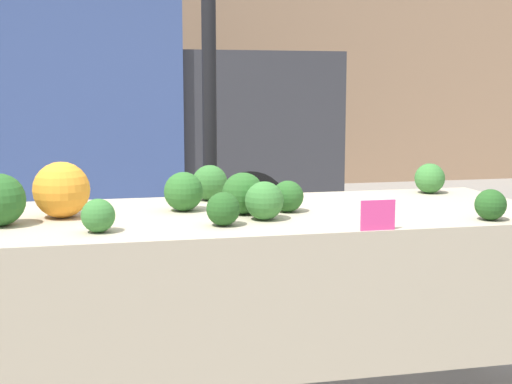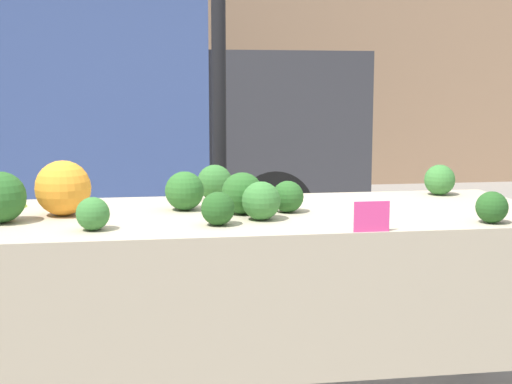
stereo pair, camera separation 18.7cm
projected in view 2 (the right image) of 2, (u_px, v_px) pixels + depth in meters
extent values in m
cylinder|color=black|center=(219.00, 146.00, 3.51)|extent=(0.07, 0.07, 2.23)
cube|color=#333338|center=(274.00, 128.00, 6.96)|extent=(1.44, 1.73, 1.41)
cylinder|color=black|center=(273.00, 209.00, 6.29)|extent=(0.70, 0.22, 0.70)
cylinder|color=black|center=(248.00, 186.00, 7.77)|extent=(0.70, 0.22, 0.70)
cube|color=tan|center=(256.00, 215.00, 2.85)|extent=(2.36, 0.95, 0.03)
cube|color=tan|center=(277.00, 316.00, 2.43)|extent=(2.36, 0.01, 0.50)
cylinder|color=black|center=(468.00, 286.00, 3.49)|extent=(0.05, 0.05, 0.88)
sphere|color=orange|center=(63.00, 188.00, 2.75)|extent=(0.21, 0.21, 0.21)
cone|color=#93B238|center=(7.00, 192.00, 2.95)|extent=(0.16, 0.16, 0.13)
sphere|color=#285B23|center=(242.00, 193.00, 2.78)|extent=(0.16, 0.16, 0.16)
sphere|color=#387533|center=(93.00, 214.00, 2.46)|extent=(0.12, 0.12, 0.12)
sphere|color=#387533|center=(261.00, 201.00, 2.66)|extent=(0.15, 0.15, 0.15)
sphere|color=#285B23|center=(0.00, 197.00, 2.60)|extent=(0.19, 0.19, 0.19)
sphere|color=#336B2D|center=(215.00, 182.00, 3.14)|extent=(0.16, 0.16, 0.16)
sphere|color=#23511E|center=(492.00, 207.00, 2.60)|extent=(0.12, 0.12, 0.12)
sphere|color=#387533|center=(440.00, 180.00, 3.29)|extent=(0.14, 0.14, 0.14)
sphere|color=#23511E|center=(218.00, 209.00, 2.55)|extent=(0.12, 0.12, 0.12)
sphere|color=#285B23|center=(288.00, 197.00, 2.82)|extent=(0.13, 0.13, 0.13)
sphere|color=#2D6628|center=(185.00, 191.00, 2.87)|extent=(0.16, 0.16, 0.16)
cube|color=#E53D84|center=(372.00, 217.00, 2.44)|extent=(0.13, 0.01, 0.11)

